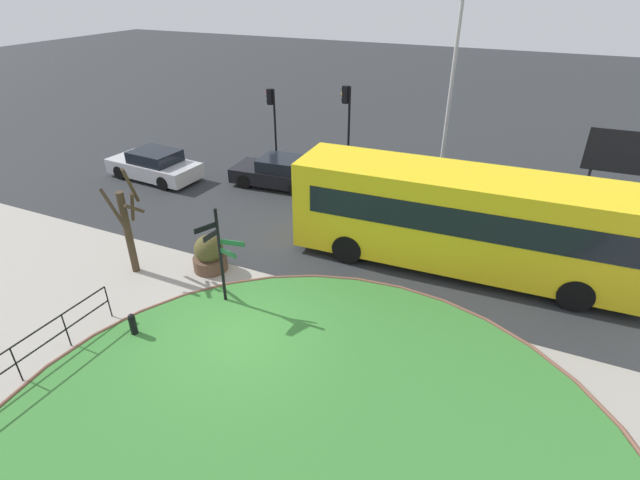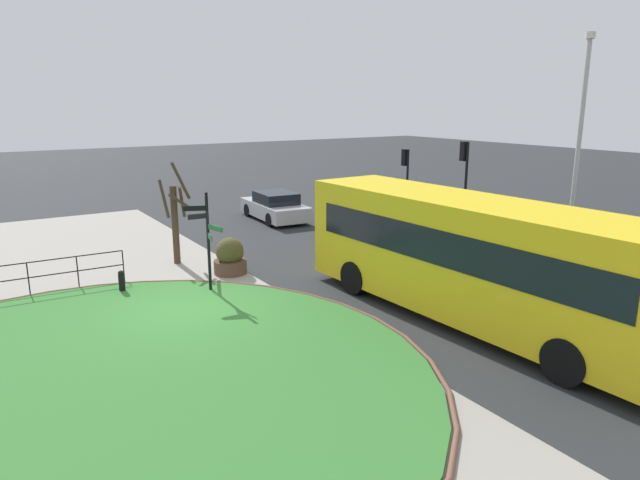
% 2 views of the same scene
% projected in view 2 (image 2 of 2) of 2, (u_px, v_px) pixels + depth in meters
% --- Properties ---
extents(ground, '(120.00, 120.00, 0.00)m').
position_uv_depth(ground, '(187.00, 313.00, 15.44)').
color(ground, '#282B2D').
extents(sidewalk_paving, '(32.00, 8.99, 0.02)m').
position_uv_depth(sidewalk_paving, '(131.00, 324.00, 14.66)').
color(sidewalk_paving, '#9E998E').
rests_on(sidewalk_paving, ground).
extents(grass_island, '(13.60, 13.60, 0.10)m').
position_uv_depth(grass_island, '(101.00, 389.00, 11.25)').
color(grass_island, '#387A33').
rests_on(grass_island, ground).
extents(grass_kerb_ring, '(13.91, 13.91, 0.11)m').
position_uv_depth(grass_kerb_ring, '(101.00, 389.00, 11.25)').
color(grass_kerb_ring, brown).
rests_on(grass_kerb_ring, ground).
extents(signpost_directional, '(1.02, 0.79, 3.06)m').
position_uv_depth(signpost_directional, '(207.00, 236.00, 16.59)').
color(signpost_directional, black).
rests_on(signpost_directional, ground).
extents(bollard_foreground, '(0.19, 0.19, 0.73)m').
position_uv_depth(bollard_foreground, '(122.00, 282.00, 16.90)').
color(bollard_foreground, black).
rests_on(bollard_foreground, ground).
extents(railing_grass_edge, '(0.14, 4.11, 1.03)m').
position_uv_depth(railing_grass_edge, '(53.00, 271.00, 16.97)').
color(railing_grass_edge, black).
rests_on(railing_grass_edge, ground).
extents(bus_yellow, '(10.81, 2.89, 3.20)m').
position_uv_depth(bus_yellow, '(473.00, 258.00, 14.48)').
color(bus_yellow, yellow).
rests_on(bus_yellow, ground).
extents(car_near_lane, '(4.54, 2.15, 1.37)m').
position_uv_depth(car_near_lane, '(275.00, 207.00, 27.45)').
color(car_near_lane, '#B7B7BC').
rests_on(car_near_lane, ground).
extents(car_trailing, '(4.17, 2.17, 1.31)m').
position_uv_depth(car_trailing, '(374.00, 224.00, 23.74)').
color(car_trailing, black).
rests_on(car_trailing, ground).
extents(traffic_light_near, '(0.49, 0.26, 3.40)m').
position_uv_depth(traffic_light_near, '(406.00, 168.00, 27.05)').
color(traffic_light_near, black).
rests_on(traffic_light_near, ground).
extents(traffic_light_far, '(0.49, 0.29, 4.04)m').
position_uv_depth(traffic_light_far, '(464.00, 169.00, 23.01)').
color(traffic_light_far, black).
rests_on(traffic_light_far, ground).
extents(lamppost_tall, '(0.32, 0.32, 7.83)m').
position_uv_depth(lamppost_tall, '(579.00, 143.00, 19.48)').
color(lamppost_tall, '#B7B7BC').
rests_on(lamppost_tall, ground).
extents(planter_near_signpost, '(1.09, 1.09, 1.24)m').
position_uv_depth(planter_near_signpost, '(230.00, 258.00, 18.82)').
color(planter_near_signpost, brown).
rests_on(planter_near_signpost, ground).
extents(street_tree_bare, '(0.95, 0.98, 3.66)m').
position_uv_depth(street_tree_bare, '(175.00, 217.00, 19.70)').
color(street_tree_bare, '#423323').
rests_on(street_tree_bare, ground).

